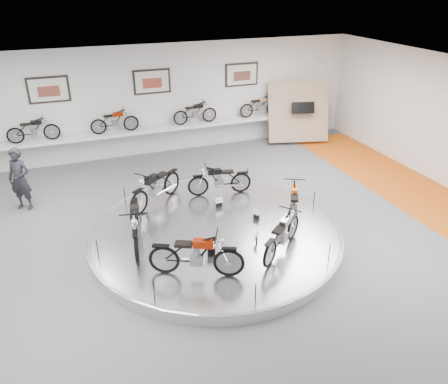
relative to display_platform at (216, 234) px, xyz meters
name	(u,v)px	position (x,y,z in m)	size (l,w,h in m)	color
floor	(220,245)	(0.00, -0.30, -0.15)	(16.00, 16.00, 0.00)	#555557
ceiling	(219,87)	(0.00, -0.30, 3.85)	(16.00, 16.00, 0.00)	white
wall_back	(153,101)	(0.00, 6.70, 1.85)	(16.00, 16.00, 0.00)	silver
orange_carpet_strip	(430,201)	(6.80, -0.30, -0.14)	(2.40, 12.60, 0.01)	#BC5E07
dado_band	(156,138)	(0.00, 6.68, 0.40)	(15.68, 0.04, 1.10)	#BCBCBA
display_platform	(216,234)	(0.00, 0.00, 0.00)	(6.40, 6.40, 0.30)	silver
platform_rim	(216,230)	(0.00, 0.00, 0.12)	(6.40, 6.40, 0.10)	#B2B2BA
shelf	(157,129)	(0.00, 6.40, 0.85)	(11.00, 0.55, 0.10)	silver
poster_left	(49,90)	(-3.50, 6.66, 2.55)	(1.35, 0.06, 0.88)	beige
poster_center	(152,82)	(0.00, 6.66, 2.55)	(1.35, 0.06, 0.88)	beige
poster_right	(242,75)	(3.50, 6.66, 2.55)	(1.35, 0.06, 0.88)	beige
display_panel	(298,112)	(5.60, 5.80, 1.10)	(2.40, 0.12, 2.40)	#9B7B62
shelf_bike_a	(33,131)	(-4.20, 6.40, 1.27)	(1.22, 0.42, 0.73)	black
shelf_bike_b	(115,123)	(-1.50, 6.40, 1.27)	(1.22, 0.42, 0.73)	#7C1700
shelf_bike_c	(195,114)	(1.50, 6.40, 1.27)	(1.22, 0.42, 0.73)	black
shelf_bike_d	(260,107)	(4.20, 6.40, 1.27)	(1.22, 0.42, 0.73)	#AAA9AE
bike_a	(294,202)	(2.12, -0.19, 0.63)	(1.65, 0.58, 0.97)	#D25310
bike_b	(220,179)	(0.80, 1.85, 0.62)	(1.60, 0.56, 0.94)	black
bike_c	(156,187)	(-1.09, 1.90, 0.68)	(1.82, 0.64, 1.07)	black
bike_d	(136,224)	(-1.99, 0.03, 0.70)	(1.87, 0.66, 1.10)	black
bike_e	(196,255)	(-1.02, -1.63, 0.67)	(1.76, 0.62, 1.03)	#7C1700
bike_f	(282,234)	(1.10, -1.50, 0.63)	(1.65, 0.58, 0.97)	#AAA9AE
visitor	(20,179)	(-4.62, 3.57, 0.78)	(0.68, 0.44, 1.85)	black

